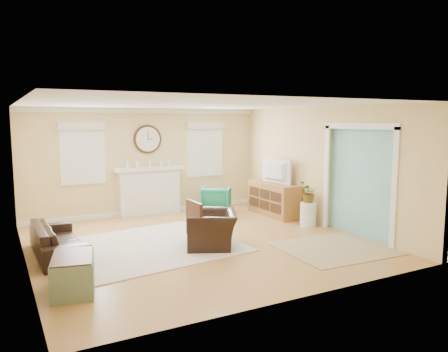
{
  "coord_description": "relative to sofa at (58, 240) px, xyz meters",
  "views": [
    {
      "loc": [
        -4.89,
        -7.35,
        2.32
      ],
      "look_at": [
        -0.8,
        0.3,
        1.2
      ],
      "focal_mm": 35.0,
      "sensor_mm": 36.0,
      "label": 1
    }
  ],
  "objects": [
    {
      "name": "wall_left",
      "position": [
        -0.53,
        -0.4,
        1.03
      ],
      "size": [
        0.02,
        6.0,
        2.6
      ],
      "primitive_type": "cube",
      "color": "#DBBB75",
      "rests_on": "ground"
    },
    {
      "name": "window_left",
      "position": [
        0.92,
        2.56,
        1.38
      ],
      "size": [
        1.05,
        0.13,
        1.42
      ],
      "color": "white",
      "rests_on": "wall_back"
    },
    {
      "name": "pendant",
      "position": [
        6.97,
        -0.4,
        1.93
      ],
      "size": [
        0.3,
        0.3,
        0.55
      ],
      "color": "gold",
      "rests_on": "ceiling"
    },
    {
      "name": "potted_plant",
      "position": [
        5.14,
        -0.33,
        0.47
      ],
      "size": [
        0.54,
        0.52,
        0.46
      ],
      "primitive_type": "imported",
      "rotation": [
        0.0,
        0.0,
        3.69
      ],
      "color": "#337F33",
      "rests_on": "garden_stool"
    },
    {
      "name": "wall_back",
      "position": [
        3.97,
        2.6,
        1.03
      ],
      "size": [
        9.0,
        0.02,
        2.6
      ],
      "primitive_type": "cube",
      "color": "#DBBB75",
      "rests_on": "ground"
    },
    {
      "name": "fireplace",
      "position": [
        2.47,
        2.48,
        0.32
      ],
      "size": [
        1.7,
        0.3,
        1.17
      ],
      "color": "white",
      "rests_on": "ground"
    },
    {
      "name": "window_right",
      "position": [
        4.02,
        2.56,
        1.38
      ],
      "size": [
        1.05,
        0.13,
        1.42
      ],
      "color": "white",
      "rests_on": "wall_back"
    },
    {
      "name": "credenza",
      "position": [
        5.08,
        0.92,
        0.13
      ],
      "size": [
        0.53,
        1.56,
        0.8
      ],
      "color": "#9B6A37",
      "rests_on": "floor"
    },
    {
      "name": "floor",
      "position": [
        3.97,
        -0.4,
        -0.27
      ],
      "size": [
        9.0,
        9.0,
        0.0
      ],
      "primitive_type": "plane",
      "color": "#AD7A40",
      "rests_on": "ground"
    },
    {
      "name": "dining_chair_s",
      "position": [
        6.85,
        -1.67,
        0.29
      ],
      "size": [
        0.5,
        0.5,
        0.95
      ],
      "color": "slate",
      "rests_on": "floor"
    },
    {
      "name": "rug_jute",
      "position": [
        4.55,
        -1.93,
        -0.27
      ],
      "size": [
        2.15,
        1.79,
        0.01
      ],
      "primitive_type": "cube",
      "rotation": [
        0.0,
        0.0,
        -0.05
      ],
      "color": "tan",
      "rests_on": "floor"
    },
    {
      "name": "wall_right",
      "position": [
        8.47,
        -0.4,
        1.03
      ],
      "size": [
        0.02,
        6.0,
        2.6
      ],
      "primitive_type": "cube",
      "color": "#DBBB75",
      "rests_on": "ground"
    },
    {
      "name": "garden_stool",
      "position": [
        5.14,
        -0.33,
        -0.02
      ],
      "size": [
        0.35,
        0.35,
        0.51
      ],
      "primitive_type": "cylinder",
      "color": "white",
      "rests_on": "floor"
    },
    {
      "name": "partition",
      "position": [
        5.48,
        -0.11,
        1.08
      ],
      "size": [
        0.17,
        6.0,
        2.6
      ],
      "color": "#DBBB75",
      "rests_on": "ground"
    },
    {
      "name": "ceiling",
      "position": [
        3.97,
        -0.4,
        2.33
      ],
      "size": [
        9.0,
        6.0,
        0.02
      ],
      "primitive_type": "cube",
      "color": "white",
      "rests_on": "wall_back"
    },
    {
      "name": "sofa",
      "position": [
        0.0,
        0.0,
        0.0
      ],
      "size": [
        0.78,
        1.89,
        0.55
      ],
      "primitive_type": "imported",
      "rotation": [
        0.0,
        0.0,
        1.59
      ],
      "color": "black",
      "rests_on": "floor"
    },
    {
      "name": "french_doors",
      "position": [
        8.42,
        -0.4,
        0.83
      ],
      "size": [
        0.06,
        1.7,
        2.2
      ],
      "color": "white",
      "rests_on": "ground"
    },
    {
      "name": "dining_chair_w",
      "position": [
        6.06,
        -0.46,
        0.28
      ],
      "size": [
        0.5,
        0.5,
        0.94
      ],
      "color": "white",
      "rests_on": "floor"
    },
    {
      "name": "dining_table",
      "position": [
        6.8,
        -0.52,
        0.03
      ],
      "size": [
        1.01,
        1.76,
        0.61
      ],
      "primitive_type": "imported",
      "rotation": [
        0.0,
        0.0,
        1.59
      ],
      "color": "#442A17",
      "rests_on": "floor"
    },
    {
      "name": "green_chair",
      "position": [
        4.01,
        1.9,
        0.05
      ],
      "size": [
        0.99,
        0.99,
        0.65
      ],
      "primitive_type": "imported",
      "rotation": [
        0.0,
        0.0,
        2.52
      ],
      "color": "#218168",
      "rests_on": "floor"
    },
    {
      "name": "eames_chair",
      "position": [
        2.56,
        -0.75,
        0.05
      ],
      "size": [
        1.22,
        1.28,
        0.65
      ],
      "primitive_type": "imported",
      "rotation": [
        0.0,
        0.0,
        -2.01
      ],
      "color": "black",
      "rests_on": "floor"
    },
    {
      "name": "rug_grey",
      "position": [
        6.8,
        -0.52,
        -0.27
      ],
      "size": [
        2.31,
        2.89,
        0.01
      ],
      "primitive_type": "cube",
      "color": "slate",
      "rests_on": "floor"
    },
    {
      "name": "rug_cream",
      "position": [
        1.46,
        -0.22,
        -0.27
      ],
      "size": [
        3.47,
        3.1,
        0.02
      ],
      "primitive_type": "cube",
      "rotation": [
        0.0,
        0.0,
        0.12
      ],
      "color": "beige",
      "rests_on": "floor"
    },
    {
      "name": "trunk",
      "position": [
        -0.04,
        -1.78,
        -0.02
      ],
      "size": [
        0.7,
        0.96,
        0.5
      ],
      "color": "gray",
      "rests_on": "floor"
    },
    {
      "name": "dining_chair_n",
      "position": [
        6.72,
        0.68,
        0.33
      ],
      "size": [
        0.56,
        0.56,
        1.03
      ],
      "color": "slate",
      "rests_on": "floor"
    },
    {
      "name": "dining_chair_e",
      "position": [
        7.54,
        -0.42,
        0.27
      ],
      "size": [
        0.46,
        0.46,
        0.92
      ],
      "color": "slate",
      "rests_on": "floor"
    },
    {
      "name": "wall_front",
      "position": [
        3.97,
        -3.4,
        1.03
      ],
      "size": [
        9.0,
        0.02,
        2.6
      ],
      "primitive_type": "cube",
      "color": "#DBBB75",
      "rests_on": "ground"
    },
    {
      "name": "wall_clock",
      "position": [
        2.47,
        2.57,
        1.58
      ],
      "size": [
        0.7,
        0.07,
        0.7
      ],
      "color": "#442A17",
      "rests_on": "wall_back"
    },
    {
      "name": "tv",
      "position": [
        5.06,
        0.92,
        0.82
      ],
      "size": [
        0.22,
        1.02,
        0.59
      ],
      "primitive_type": "imported",
      "rotation": [
        0.0,
        0.0,
        1.66
      ],
      "color": "black",
      "rests_on": "credenza"
    }
  ]
}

